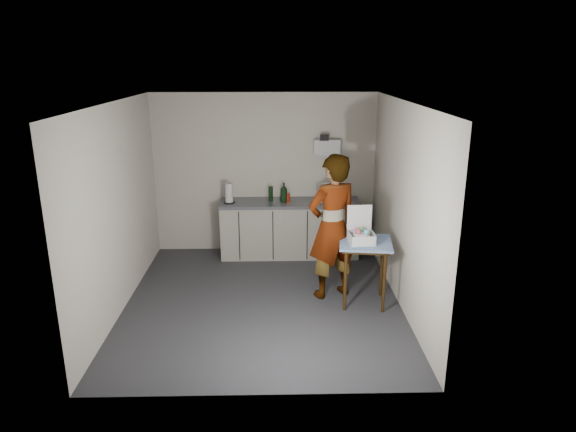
{
  "coord_description": "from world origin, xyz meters",
  "views": [
    {
      "loc": [
        0.19,
        -6.22,
        3.09
      ],
      "look_at": [
        0.34,
        0.45,
        1.05
      ],
      "focal_mm": 32.0,
      "sensor_mm": 36.0,
      "label": 1
    }
  ],
  "objects_px": {
    "dark_bottle": "(271,194)",
    "side_table": "(365,250)",
    "standing_man": "(332,227)",
    "soda_can": "(288,198)",
    "soap_bottle": "(284,192)",
    "kitchen_counter": "(290,230)",
    "dish_rack": "(327,198)",
    "paper_towel": "(229,194)",
    "bakery_box": "(361,234)"
  },
  "relations": [
    {
      "from": "soap_bottle",
      "to": "dish_rack",
      "type": "xyz_separation_m",
      "value": [
        0.7,
        0.01,
        -0.09
      ]
    },
    {
      "from": "side_table",
      "to": "soap_bottle",
      "type": "xyz_separation_m",
      "value": [
        -1.02,
        1.73,
        0.32
      ]
    },
    {
      "from": "standing_man",
      "to": "soap_bottle",
      "type": "distance_m",
      "value": 1.62
    },
    {
      "from": "soda_can",
      "to": "bakery_box",
      "type": "xyz_separation_m",
      "value": [
        0.89,
        -1.73,
        -0.02
      ]
    },
    {
      "from": "kitchen_counter",
      "to": "side_table",
      "type": "xyz_separation_m",
      "value": [
        0.93,
        -1.76,
        0.32
      ]
    },
    {
      "from": "side_table",
      "to": "soda_can",
      "type": "relative_size",
      "value": 6.36
    },
    {
      "from": "kitchen_counter",
      "to": "dish_rack",
      "type": "distance_m",
      "value": 0.81
    },
    {
      "from": "kitchen_counter",
      "to": "side_table",
      "type": "relative_size",
      "value": 2.62
    },
    {
      "from": "standing_man",
      "to": "soda_can",
      "type": "height_order",
      "value": "standing_man"
    },
    {
      "from": "soap_bottle",
      "to": "soda_can",
      "type": "distance_m",
      "value": 0.11
    },
    {
      "from": "standing_man",
      "to": "bakery_box",
      "type": "distance_m",
      "value": 0.42
    },
    {
      "from": "kitchen_counter",
      "to": "paper_towel",
      "type": "xyz_separation_m",
      "value": [
        -0.96,
        -0.07,
        0.63
      ]
    },
    {
      "from": "soap_bottle",
      "to": "kitchen_counter",
      "type": "bearing_deg",
      "value": 19.27
    },
    {
      "from": "side_table",
      "to": "standing_man",
      "type": "distance_m",
      "value": 0.52
    },
    {
      "from": "dark_bottle",
      "to": "dish_rack",
      "type": "bearing_deg",
      "value": -3.14
    },
    {
      "from": "bakery_box",
      "to": "side_table",
      "type": "bearing_deg",
      "value": 2.55
    },
    {
      "from": "paper_towel",
      "to": "dish_rack",
      "type": "bearing_deg",
      "value": 1.72
    },
    {
      "from": "paper_towel",
      "to": "side_table",
      "type": "bearing_deg",
      "value": -41.91
    },
    {
      "from": "side_table",
      "to": "bakery_box",
      "type": "relative_size",
      "value": 1.9
    },
    {
      "from": "dark_bottle",
      "to": "side_table",
      "type": "bearing_deg",
      "value": -55.54
    },
    {
      "from": "soap_bottle",
      "to": "dish_rack",
      "type": "height_order",
      "value": "soap_bottle"
    },
    {
      "from": "dish_rack",
      "to": "paper_towel",
      "type": "bearing_deg",
      "value": -178.28
    },
    {
      "from": "soap_bottle",
      "to": "soda_can",
      "type": "bearing_deg",
      "value": 1.89
    },
    {
      "from": "dark_bottle",
      "to": "dish_rack",
      "type": "distance_m",
      "value": 0.91
    },
    {
      "from": "standing_man",
      "to": "dish_rack",
      "type": "relative_size",
      "value": 5.04
    },
    {
      "from": "standing_man",
      "to": "soda_can",
      "type": "xyz_separation_m",
      "value": [
        -0.55,
        1.5,
        -0.0
      ]
    },
    {
      "from": "standing_man",
      "to": "bakery_box",
      "type": "xyz_separation_m",
      "value": [
        0.34,
        -0.24,
        -0.02
      ]
    },
    {
      "from": "soda_can",
      "to": "dark_bottle",
      "type": "height_order",
      "value": "dark_bottle"
    },
    {
      "from": "side_table",
      "to": "standing_man",
      "type": "height_order",
      "value": "standing_man"
    },
    {
      "from": "side_table",
      "to": "soap_bottle",
      "type": "distance_m",
      "value": 2.03
    },
    {
      "from": "dish_rack",
      "to": "kitchen_counter",
      "type": "bearing_deg",
      "value": 178.25
    },
    {
      "from": "kitchen_counter",
      "to": "paper_towel",
      "type": "height_order",
      "value": "paper_towel"
    },
    {
      "from": "paper_towel",
      "to": "dish_rack",
      "type": "height_order",
      "value": "paper_towel"
    },
    {
      "from": "dark_bottle",
      "to": "soda_can",
      "type": "bearing_deg",
      "value": -12.79
    },
    {
      "from": "side_table",
      "to": "dish_rack",
      "type": "xyz_separation_m",
      "value": [
        -0.32,
        1.74,
        0.23
      ]
    },
    {
      "from": "standing_man",
      "to": "dish_rack",
      "type": "height_order",
      "value": "standing_man"
    },
    {
      "from": "side_table",
      "to": "bakery_box",
      "type": "bearing_deg",
      "value": -167.16
    },
    {
      "from": "dark_bottle",
      "to": "dish_rack",
      "type": "relative_size",
      "value": 0.62
    },
    {
      "from": "dark_bottle",
      "to": "paper_towel",
      "type": "height_order",
      "value": "paper_towel"
    },
    {
      "from": "bakery_box",
      "to": "dish_rack",
      "type": "bearing_deg",
      "value": 95.67
    },
    {
      "from": "soda_can",
      "to": "dark_bottle",
      "type": "relative_size",
      "value": 0.56
    },
    {
      "from": "soda_can",
      "to": "dish_rack",
      "type": "bearing_deg",
      "value": 1.09
    },
    {
      "from": "kitchen_counter",
      "to": "standing_man",
      "type": "distance_m",
      "value": 1.7
    },
    {
      "from": "dark_bottle",
      "to": "bakery_box",
      "type": "relative_size",
      "value": 0.54
    },
    {
      "from": "paper_towel",
      "to": "kitchen_counter",
      "type": "bearing_deg",
      "value": 3.91
    },
    {
      "from": "kitchen_counter",
      "to": "bakery_box",
      "type": "relative_size",
      "value": 4.98
    },
    {
      "from": "standing_man",
      "to": "dark_bottle",
      "type": "bearing_deg",
      "value": -86.71
    },
    {
      "from": "standing_man",
      "to": "soda_can",
      "type": "bearing_deg",
      "value": -94.33
    },
    {
      "from": "dish_rack",
      "to": "bakery_box",
      "type": "distance_m",
      "value": 1.77
    },
    {
      "from": "kitchen_counter",
      "to": "dark_bottle",
      "type": "bearing_deg",
      "value": 174.08
    }
  ]
}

